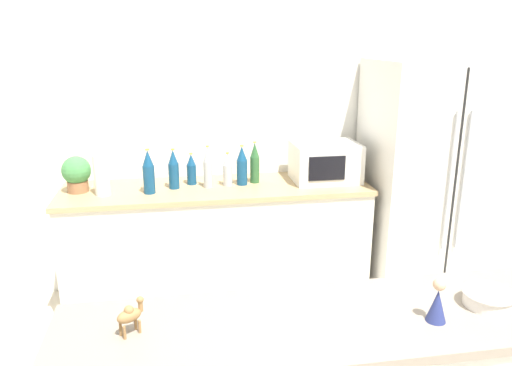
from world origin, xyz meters
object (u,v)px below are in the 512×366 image
object	(u,v)px
paper_towel_roll	(102,175)
back_bottle_1	(149,172)
back_bottle_2	(242,166)
back_bottle_5	(191,170)
potted_plant	(77,173)
back_bottle_4	(255,163)
back_bottle_6	(228,170)
refrigerator	(428,179)
fruit_bowl	(488,297)
camel_figurine	(130,314)
back_bottle_0	(174,170)
microwave	(325,162)
wise_man_figurine_blue	(437,303)
back_bottle_3	(208,168)

from	to	relation	value
paper_towel_roll	back_bottle_1	distance (m)	0.31
back_bottle_2	back_bottle_5	world-z (taller)	back_bottle_2
potted_plant	back_bottle_1	world-z (taller)	back_bottle_1
back_bottle_4	back_bottle_6	world-z (taller)	back_bottle_4
refrigerator	fruit_bowl	distance (m)	1.97
refrigerator	paper_towel_roll	size ratio (longest dim) A/B	6.36
back_bottle_1	back_bottle_5	world-z (taller)	back_bottle_1
paper_towel_roll	camel_figurine	xyz separation A→B (m)	(0.31, -1.79, -0.01)
back_bottle_0	microwave	bearing A→B (deg)	1.02
potted_plant	back_bottle_4	world-z (taller)	back_bottle_4
fruit_bowl	back_bottle_5	bearing A→B (deg)	117.50
microwave	fruit_bowl	distance (m)	1.92
back_bottle_2	back_bottle_5	xyz separation A→B (m)	(-0.36, 0.07, -0.03)
camel_figurine	back_bottle_4	bearing A→B (deg)	68.70
back_bottle_0	back_bottle_4	xyz separation A→B (m)	(0.58, 0.05, 0.01)
potted_plant	camel_figurine	bearing A→B (deg)	-75.44
refrigerator	wise_man_figurine_blue	size ratio (longest dim) A/B	10.47
refrigerator	microwave	world-z (taller)	refrigerator
potted_plant	back_bottle_4	distance (m)	1.24
back_bottle_6	wise_man_figurine_blue	bearing A→B (deg)	-74.94
back_bottle_0	back_bottle_3	distance (m)	0.24
refrigerator	microwave	size ratio (longest dim) A/B	3.67
back_bottle_6	camel_figurine	xyz separation A→B (m)	(-0.54, -1.87, 0.01)
wise_man_figurine_blue	back_bottle_5	bearing A→B (deg)	110.90
back_bottle_3	wise_man_figurine_blue	size ratio (longest dim) A/B	1.79
refrigerator	back_bottle_4	bearing A→B (deg)	174.41
microwave	back_bottle_4	world-z (taller)	back_bottle_4
potted_plant	paper_towel_roll	xyz separation A→B (m)	(0.18, -0.10, 0.01)
back_bottle_5	microwave	bearing A→B (deg)	-3.63
back_bottle_0	refrigerator	bearing A→B (deg)	-2.30
back_bottle_3	back_bottle_6	distance (m)	0.15
refrigerator	potted_plant	xyz separation A→B (m)	(-2.54, 0.10, 0.14)
wise_man_figurine_blue	back_bottle_1	bearing A→B (deg)	119.81
back_bottle_6	back_bottle_2	bearing A→B (deg)	6.56
back_bottle_2	fruit_bowl	world-z (taller)	back_bottle_2
microwave	fruit_bowl	bearing A→B (deg)	-88.48
potted_plant	camel_figurine	distance (m)	1.96
microwave	back_bottle_0	xyz separation A→B (m)	(-1.11, -0.02, -0.00)
fruit_bowl	back_bottle_1	bearing A→B (deg)	126.19
back_bottle_1	back_bottle_6	world-z (taller)	back_bottle_1
back_bottle_6	camel_figurine	size ratio (longest dim) A/B	1.91
back_bottle_6	back_bottle_1	bearing A→B (deg)	-170.97
refrigerator	potted_plant	distance (m)	2.55
back_bottle_4	fruit_bowl	world-z (taller)	back_bottle_4
potted_plant	fruit_bowl	distance (m)	2.64
back_bottle_2	back_bottle_3	world-z (taller)	back_bottle_3
back_bottle_0	back_bottle_5	distance (m)	0.15
microwave	back_bottle_0	bearing A→B (deg)	-178.98
fruit_bowl	camel_figurine	size ratio (longest dim) A/B	1.51
back_bottle_0	paper_towel_roll	bearing A→B (deg)	-170.94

